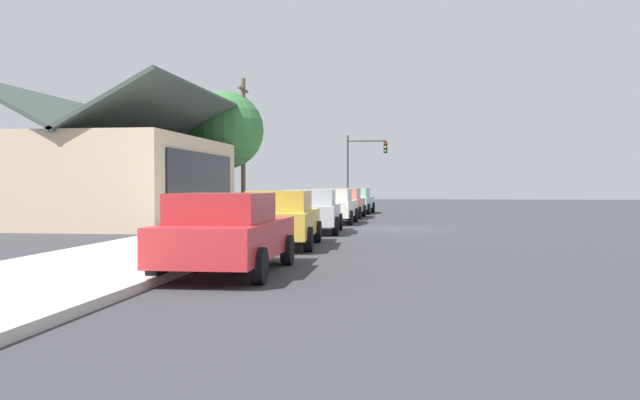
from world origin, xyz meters
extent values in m
plane|color=#38383D|center=(0.00, 0.00, 0.00)|extent=(120.00, 120.00, 0.00)
cube|color=beige|center=(0.00, 5.60, 0.08)|extent=(60.00, 4.20, 0.16)
cube|color=red|center=(-14.08, 2.75, 0.68)|extent=(4.78, 1.92, 0.70)
cube|color=#A9272B|center=(-14.55, 2.74, 1.31)|extent=(2.30, 1.66, 0.56)
cylinder|color=black|center=(-12.62, 3.69, 0.33)|extent=(0.66, 0.23, 0.66)
cylinder|color=black|center=(-12.59, 1.84, 0.33)|extent=(0.66, 0.23, 0.66)
cylinder|color=black|center=(-15.56, 3.65, 0.33)|extent=(0.66, 0.23, 0.66)
cylinder|color=black|center=(-15.53, 1.80, 0.33)|extent=(0.66, 0.23, 0.66)
cube|color=gold|center=(-8.19, 2.81, 0.68)|extent=(4.89, 2.05, 0.70)
cube|color=gold|center=(-8.67, 2.78, 1.31)|extent=(2.39, 1.69, 0.56)
cylinder|color=black|center=(-6.76, 3.78, 0.33)|extent=(0.67, 0.26, 0.66)
cylinder|color=black|center=(-6.65, 2.02, 0.33)|extent=(0.67, 0.26, 0.66)
cylinder|color=black|center=(-9.73, 3.60, 0.33)|extent=(0.67, 0.26, 0.66)
cylinder|color=black|center=(-9.62, 1.84, 0.33)|extent=(0.67, 0.26, 0.66)
cube|color=silver|center=(-2.43, 2.80, 0.68)|extent=(4.51, 2.09, 0.70)
cube|color=#A0A2A6|center=(-2.87, 2.77, 1.31)|extent=(2.21, 1.74, 0.56)
cylinder|color=black|center=(-1.11, 3.79, 0.33)|extent=(0.67, 0.26, 0.66)
cylinder|color=black|center=(-1.01, 1.95, 0.33)|extent=(0.67, 0.26, 0.66)
cylinder|color=black|center=(-3.84, 3.64, 0.33)|extent=(0.67, 0.26, 0.66)
cylinder|color=black|center=(-3.74, 1.80, 0.33)|extent=(0.67, 0.26, 0.66)
cube|color=silver|center=(3.68, 2.71, 0.68)|extent=(4.41, 1.76, 0.70)
cube|color=beige|center=(3.23, 2.71, 1.31)|extent=(2.12, 1.54, 0.56)
cylinder|color=black|center=(5.04, 3.59, 0.33)|extent=(0.66, 0.22, 0.66)
cylinder|color=black|center=(5.04, 1.84, 0.33)|extent=(0.66, 0.22, 0.66)
cylinder|color=black|center=(2.31, 3.59, 0.33)|extent=(0.66, 0.22, 0.66)
cylinder|color=black|center=(2.31, 1.84, 0.33)|extent=(0.66, 0.22, 0.66)
cube|color=#EA8C75|center=(9.15, 2.75, 0.68)|extent=(4.82, 1.83, 0.70)
cube|color=tan|center=(8.67, 2.75, 1.31)|extent=(2.32, 1.58, 0.56)
cylinder|color=black|center=(10.65, 3.61, 0.33)|extent=(0.66, 0.23, 0.66)
cylinder|color=black|center=(10.63, 1.85, 0.33)|extent=(0.66, 0.23, 0.66)
cylinder|color=black|center=(7.67, 3.65, 0.33)|extent=(0.66, 0.23, 0.66)
cylinder|color=black|center=(7.65, 1.88, 0.33)|extent=(0.66, 0.23, 0.66)
cube|color=#9ED1BC|center=(14.97, 2.62, 0.68)|extent=(4.56, 1.96, 0.70)
cube|color=#86B1A0|center=(14.53, 2.64, 1.31)|extent=(2.22, 1.65, 0.56)
cylinder|color=black|center=(16.40, 3.44, 0.33)|extent=(0.67, 0.25, 0.66)
cylinder|color=black|center=(16.32, 1.68, 0.33)|extent=(0.67, 0.25, 0.66)
cylinder|color=black|center=(13.62, 3.56, 0.33)|extent=(0.67, 0.25, 0.66)
cylinder|color=black|center=(13.54, 1.80, 0.33)|extent=(0.67, 0.25, 0.66)
cube|color=#CCB293|center=(1.30, 12.00, 1.90)|extent=(10.85, 7.61, 3.79)
cube|color=black|center=(1.30, 8.16, 2.09)|extent=(8.68, 0.08, 2.12)
cube|color=#3F4C47|center=(1.30, 10.10, 4.80)|extent=(11.45, 4.10, 2.28)
cube|color=#3F4C47|center=(1.30, 13.90, 4.80)|extent=(11.45, 4.10, 2.28)
cylinder|color=brown|center=(8.33, 9.15, 1.78)|extent=(0.44, 0.44, 3.55)
sphere|color=#38753D|center=(8.33, 9.15, 4.70)|extent=(4.18, 4.18, 4.18)
cylinder|color=#383833|center=(19.54, 3.60, 2.60)|extent=(0.14, 0.14, 5.20)
cylinder|color=#383833|center=(19.54, 2.30, 4.80)|extent=(0.10, 2.60, 0.10)
cube|color=black|center=(19.54, 1.00, 4.35)|extent=(0.28, 0.24, 0.80)
sphere|color=red|center=(19.39, 1.00, 4.61)|extent=(0.16, 0.16, 0.16)
sphere|color=yellow|center=(19.39, 1.00, 4.35)|extent=(0.16, 0.16, 0.16)
sphere|color=green|center=(19.39, 1.00, 4.09)|extent=(0.16, 0.16, 0.16)
cylinder|color=brown|center=(8.61, 8.20, 3.75)|extent=(0.24, 0.24, 7.50)
cube|color=brown|center=(8.61, 8.20, 6.90)|extent=(1.80, 0.12, 0.12)
cylinder|color=red|center=(11.80, 4.20, 0.44)|extent=(0.22, 0.22, 0.55)
sphere|color=red|center=(11.80, 4.20, 0.78)|extent=(0.18, 0.18, 0.18)
camera|label=1|loc=(-27.12, -0.86, 1.73)|focal=38.18mm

